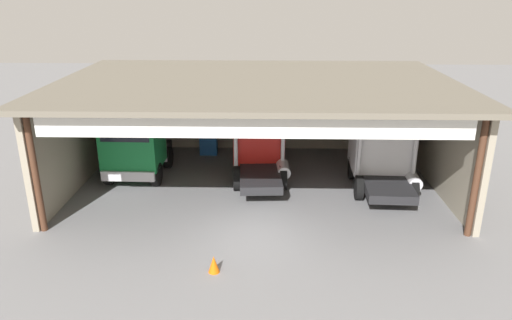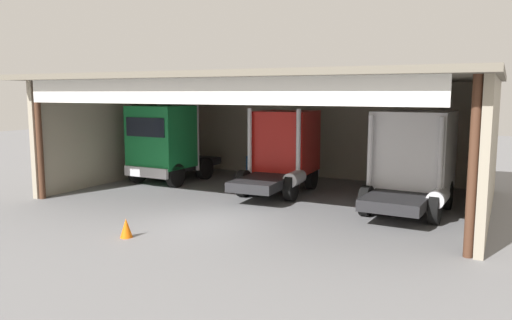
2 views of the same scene
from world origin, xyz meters
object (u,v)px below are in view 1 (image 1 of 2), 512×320
truck_green_center_left_bay (134,141)px  truck_white_yard_outside (382,146)px  truck_red_left_bay (259,139)px  traffic_cone (214,264)px  oil_drum (211,146)px  tool_cart (209,145)px

truck_green_center_left_bay → truck_white_yard_outside: size_ratio=0.97×
truck_green_center_left_bay → truck_red_left_bay: size_ratio=0.88×
truck_green_center_left_bay → traffic_cone: truck_green_center_left_bay is taller
truck_white_yard_outside → oil_drum: (-8.04, 4.10, -1.40)m
tool_cart → traffic_cone: tool_cart is taller
tool_cart → truck_red_left_bay: bearing=-47.2°
truck_white_yard_outside → oil_drum: truck_white_yard_outside is taller
truck_red_left_bay → tool_cart: size_ratio=5.46×
truck_green_center_left_bay → truck_white_yard_outside: 11.08m
truck_green_center_left_bay → traffic_cone: size_ratio=8.55×
truck_red_left_bay → oil_drum: truck_red_left_bay is taller
truck_green_center_left_bay → truck_red_left_bay: bearing=-172.2°
truck_green_center_left_bay → tool_cart: (2.91, 3.56, -1.33)m
traffic_cone → truck_green_center_left_bay: bearing=119.8°
truck_green_center_left_bay → truck_white_yard_outside: bearing=178.8°
truck_green_center_left_bay → oil_drum: 4.88m
oil_drum → tool_cart: (-0.12, -0.00, 0.04)m
traffic_cone → tool_cart: bearing=97.5°
oil_drum → truck_red_left_bay: bearing=-48.5°
truck_red_left_bay → traffic_cone: (-1.25, -8.29, -1.49)m
oil_drum → tool_cart: bearing=-179.8°
truck_red_left_bay → oil_drum: size_ratio=5.92×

